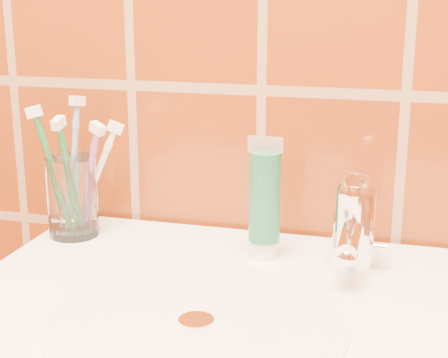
% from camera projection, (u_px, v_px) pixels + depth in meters
% --- Properties ---
extents(glass_tumbler, '(0.07, 0.07, 0.11)m').
position_uv_depth(glass_tumbler, '(73.00, 197.00, 0.91)').
color(glass_tumbler, white).
rests_on(glass_tumbler, pedestal_sink).
extents(toothpaste_tube, '(0.04, 0.04, 0.15)m').
position_uv_depth(toothpaste_tube, '(265.00, 202.00, 0.83)').
color(toothpaste_tube, white).
rests_on(toothpaste_tube, pedestal_sink).
extents(faucet, '(0.05, 0.11, 0.12)m').
position_uv_depth(faucet, '(354.00, 218.00, 0.79)').
color(faucet, white).
rests_on(faucet, pedestal_sink).
extents(toothbrush_0, '(0.10, 0.09, 0.19)m').
position_uv_depth(toothbrush_0, '(55.00, 174.00, 0.89)').
color(toothbrush_0, '#1D6D33').
rests_on(toothbrush_0, glass_tumbler).
extents(toothbrush_1, '(0.06, 0.08, 0.20)m').
position_uv_depth(toothbrush_1, '(74.00, 166.00, 0.91)').
color(toothbrush_1, '#699EBB').
rests_on(toothbrush_1, glass_tumbler).
extents(toothbrush_2, '(0.03, 0.11, 0.19)m').
position_uv_depth(toothbrush_2, '(70.00, 180.00, 0.88)').
color(toothbrush_2, '#1C6A32').
rests_on(toothbrush_2, glass_tumbler).
extents(toothbrush_3, '(0.11, 0.10, 0.16)m').
position_uv_depth(toothbrush_3, '(95.00, 179.00, 0.91)').
color(toothbrush_3, white).
rests_on(toothbrush_3, glass_tumbler).
extents(toothbrush_4, '(0.11, 0.10, 0.17)m').
position_uv_depth(toothbrush_4, '(88.00, 181.00, 0.90)').
color(toothbrush_4, '#924A9F').
rests_on(toothbrush_4, glass_tumbler).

